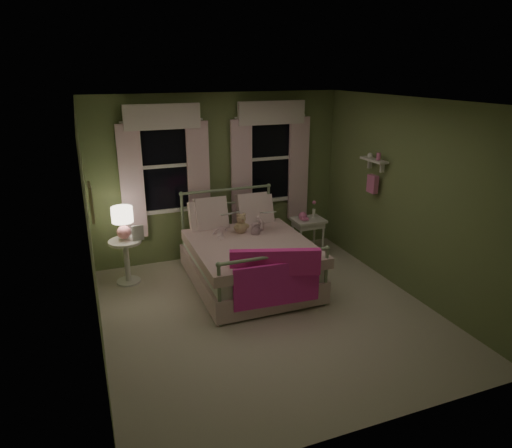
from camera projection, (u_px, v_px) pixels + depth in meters
name	position (u px, v px, depth m)	size (l,w,h in m)	color
room_shell	(270.00, 215.00, 5.36)	(4.20, 4.20, 4.20)	beige
bed	(247.00, 257.00, 6.49)	(1.58, 2.04, 1.18)	white
pink_throw	(276.00, 271.00, 5.51)	(1.10, 0.44, 0.71)	#FF31A7
child_left	(219.00, 215.00, 6.60)	(0.26, 0.17, 0.70)	#F7D1DD
child_right	(255.00, 210.00, 6.78)	(0.36, 0.28, 0.73)	#F7D1DD
book_left	(224.00, 218.00, 6.36)	(0.20, 0.27, 0.03)	beige
book_right	(261.00, 216.00, 6.57)	(0.20, 0.27, 0.02)	beige
teddy_bear	(241.00, 225.00, 6.59)	(0.23, 0.19, 0.31)	tan
nightstand_left	(126.00, 255.00, 6.47)	(0.46, 0.46, 0.65)	white
table_lamp	(123.00, 220.00, 6.30)	(0.29, 0.29, 0.47)	pink
book_nightstand	(133.00, 241.00, 6.36)	(0.16, 0.22, 0.02)	beige
nightstand_right	(308.00, 225.00, 7.33)	(0.50, 0.40, 0.64)	white
pink_toy	(303.00, 216.00, 7.24)	(0.14, 0.19, 0.14)	pink
bud_vase	(314.00, 209.00, 7.33)	(0.06, 0.06, 0.28)	white
window_left	(165.00, 162.00, 6.76)	(1.34, 0.13, 1.96)	black
window_right	(271.00, 154.00, 7.33)	(1.34, 0.13, 1.96)	black
wall_shelf	(373.00, 172.00, 6.54)	(0.15, 0.50, 0.60)	white
framed_picture	(91.00, 202.00, 5.16)	(0.03, 0.32, 0.42)	beige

